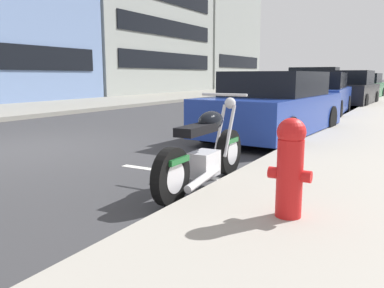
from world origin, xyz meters
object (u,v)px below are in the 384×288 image
at_px(parked_car_near_corner, 350,90).
at_px(crossing_truck, 314,79).
at_px(parked_car_behind_motorcycle, 274,106).
at_px(parked_motorcycle, 205,153).
at_px(parked_car_mid_block, 362,87).
at_px(fire_hydrant, 290,165).
at_px(parked_car_far_down_curb, 317,96).

distance_m(parked_car_near_corner, crossing_truck, 17.19).
bearing_deg(parked_car_behind_motorcycle, crossing_truck, 14.68).
xyz_separation_m(parked_motorcycle, parked_car_near_corner, (14.30, 0.45, 0.29)).
bearing_deg(parked_motorcycle, parked_car_mid_block, 0.56).
bearing_deg(fire_hydrant, parked_car_mid_block, 5.08).
bearing_deg(parked_motorcycle, crossing_truck, 9.39).
relative_size(parked_car_mid_block, fire_hydrant, 5.47).
relative_size(parked_car_behind_motorcycle, parked_car_mid_block, 0.95).
xyz_separation_m(parked_car_mid_block, crossing_truck, (10.66, 5.11, 0.36)).
relative_size(parked_car_mid_block, crossing_truck, 0.86).
xyz_separation_m(parked_car_behind_motorcycle, parked_car_mid_block, (15.76, 0.06, 0.01)).
distance_m(parked_car_behind_motorcycle, fire_hydrant, 5.40).
relative_size(parked_motorcycle, fire_hydrant, 2.48).
distance_m(parked_car_far_down_curb, fire_hydrant, 10.39).
xyz_separation_m(parked_car_near_corner, parked_car_mid_block, (5.70, 0.15, -0.03)).
relative_size(parked_car_near_corner, fire_hydrant, 5.00).
height_order(parked_motorcycle, parked_car_mid_block, parked_car_mid_block).
height_order(parked_motorcycle, parked_car_far_down_curb, parked_car_far_down_curb).
bearing_deg(parked_car_near_corner, fire_hydrant, -170.74).
distance_m(parked_motorcycle, parked_car_behind_motorcycle, 4.28).
bearing_deg(parked_car_mid_block, parked_car_far_down_curb, -178.44).
xyz_separation_m(parked_car_behind_motorcycle, parked_car_far_down_curb, (5.11, 0.20, -0.00)).
relative_size(parked_motorcycle, parked_car_behind_motorcycle, 0.48).
bearing_deg(fire_hydrant, parked_motorcycle, 55.71).
distance_m(parked_car_near_corner, fire_hydrant, 15.25).
height_order(parked_motorcycle, crossing_truck, crossing_truck).
bearing_deg(parked_car_far_down_curb, parked_car_near_corner, -7.26).
xyz_separation_m(parked_car_far_down_curb, fire_hydrant, (-10.20, -2.00, -0.08)).
distance_m(parked_car_behind_motorcycle, parked_car_far_down_curb, 5.11).
height_order(parked_car_mid_block, fire_hydrant, parked_car_mid_block).
bearing_deg(parked_car_far_down_curb, parked_motorcycle, -179.32).
height_order(parked_motorcycle, parked_car_near_corner, parked_car_near_corner).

